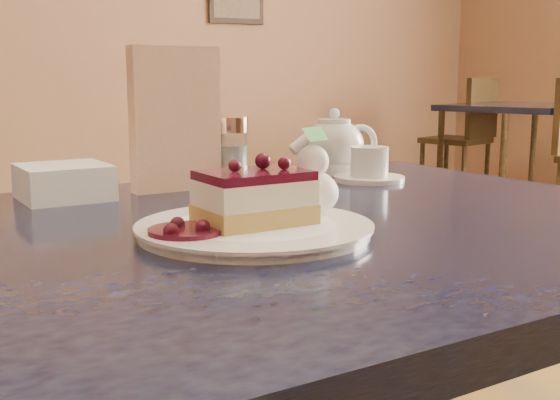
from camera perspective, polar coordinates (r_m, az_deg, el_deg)
name	(u,v)px	position (r m, az deg, el deg)	size (l,w,h in m)	color
main_table	(234,291)	(0.83, -3.76, -7.40)	(1.28, 0.95, 0.74)	black
dessert_plate	(254,229)	(0.77, -2.09, -2.41)	(0.25, 0.25, 0.01)	white
cheesecake_slice	(254,198)	(0.76, -2.11, 0.17)	(0.13, 0.10, 0.06)	tan
whipped_cream	(312,193)	(0.81, 2.66, 0.60)	(0.06, 0.06, 0.05)	white
berry_sauce	(186,231)	(0.72, -7.64, -2.51)	(0.08, 0.08, 0.01)	#3F051A
tea_set	(340,151)	(1.24, 4.93, 4.01)	(0.17, 0.22, 0.10)	white
menu_card	(175,119)	(1.07, -8.49, 6.51)	(0.14, 0.03, 0.22)	#EFDFC4
sugar_shaker	(230,150)	(1.13, -4.09, 4.10)	(0.06, 0.06, 0.11)	white
napkin_stack	(64,182)	(1.03, -17.15, 1.41)	(0.12, 0.12, 0.05)	white
bg_table_far_right	(516,203)	(4.98, 18.67, -0.26)	(1.20, 1.77, 1.18)	black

